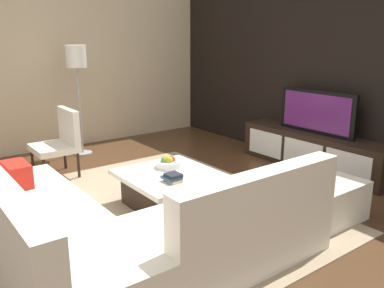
% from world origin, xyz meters
% --- Properties ---
extents(ground_plane, '(14.00, 14.00, 0.00)m').
position_xyz_m(ground_plane, '(0.00, 0.00, 0.00)').
color(ground_plane, '#4C301C').
extents(feature_wall_back, '(6.40, 0.12, 2.80)m').
position_xyz_m(feature_wall_back, '(0.00, 2.70, 1.40)').
color(feature_wall_back, black).
rests_on(feature_wall_back, ground).
extents(side_wall_left, '(0.12, 5.20, 2.80)m').
position_xyz_m(side_wall_left, '(-3.20, 0.20, 1.40)').
color(side_wall_left, beige).
rests_on(side_wall_left, ground).
extents(area_rug, '(3.40, 2.67, 0.01)m').
position_xyz_m(area_rug, '(-0.10, 0.00, 0.01)').
color(area_rug, tan).
rests_on(area_rug, ground).
extents(media_console, '(2.18, 0.49, 0.50)m').
position_xyz_m(media_console, '(-0.00, 2.40, 0.25)').
color(media_console, black).
rests_on(media_console, ground).
extents(television, '(1.15, 0.06, 0.58)m').
position_xyz_m(television, '(0.00, 2.40, 0.79)').
color(television, black).
rests_on(television, media_console).
extents(sectional_couch, '(2.51, 2.42, 0.84)m').
position_xyz_m(sectional_couch, '(0.54, -0.86, 0.29)').
color(sectional_couch, silver).
rests_on(sectional_couch, ground).
extents(coffee_table, '(1.01, 0.94, 0.38)m').
position_xyz_m(coffee_table, '(-0.10, 0.10, 0.20)').
color(coffee_table, black).
rests_on(coffee_table, ground).
extents(accent_chair_near, '(0.57, 0.51, 0.87)m').
position_xyz_m(accent_chair_near, '(-1.81, -0.45, 0.49)').
color(accent_chair_near, black).
rests_on(accent_chair_near, ground).
extents(floor_lamp, '(0.30, 0.30, 1.64)m').
position_xyz_m(floor_lamp, '(-2.58, 0.14, 1.37)').
color(floor_lamp, '#A5A5AA').
rests_on(floor_lamp, ground).
extents(ottoman, '(0.70, 0.70, 0.40)m').
position_xyz_m(ottoman, '(1.00, 1.17, 0.20)').
color(ottoman, silver).
rests_on(ottoman, ground).
extents(fruit_bowl, '(0.28, 0.28, 0.13)m').
position_xyz_m(fruit_bowl, '(-0.28, 0.20, 0.43)').
color(fruit_bowl, silver).
rests_on(fruit_bowl, coffee_table).
extents(decorative_ball, '(0.25, 0.25, 0.25)m').
position_xyz_m(decorative_ball, '(1.00, 1.17, 0.52)').
color(decorative_ball, '#997247').
rests_on(decorative_ball, ottoman).
extents(book_stack, '(0.19, 0.15, 0.09)m').
position_xyz_m(book_stack, '(0.12, -0.02, 0.42)').
color(book_stack, '#CCB78C').
rests_on(book_stack, coffee_table).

